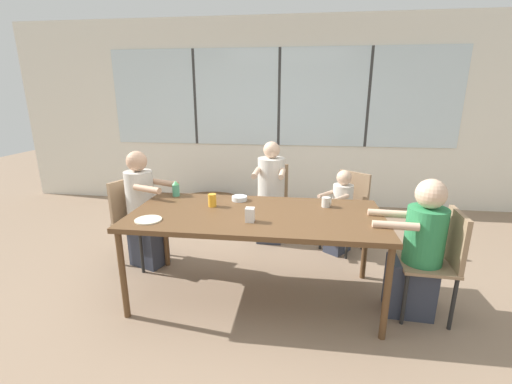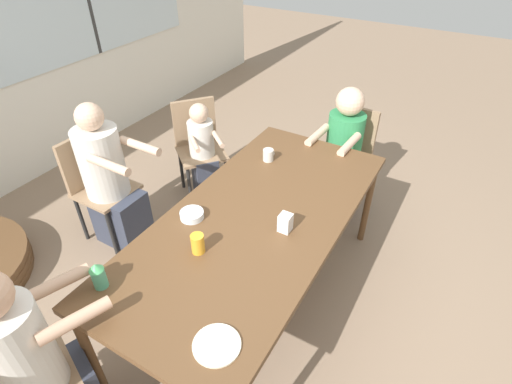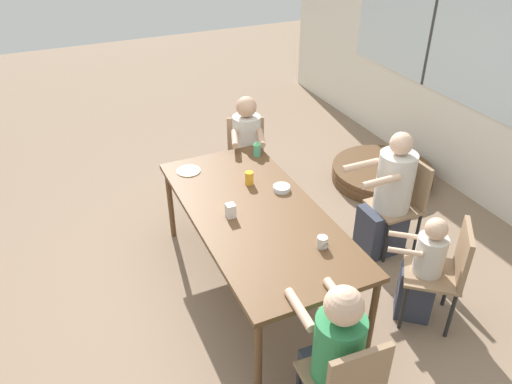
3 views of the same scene
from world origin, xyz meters
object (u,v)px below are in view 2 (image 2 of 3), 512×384
at_px(person_man_teal_shirt, 40,369).
at_px(bowl_white_shallow, 192,215).
at_px(person_woman_green_shirt, 111,185).
at_px(person_toddler, 204,158).
at_px(sippy_cup, 98,275).
at_px(chair_for_man_blue_shirt, 348,148).
at_px(chair_for_toddler, 198,140).
at_px(milk_carton_small, 285,223).
at_px(person_man_blue_shirt, 340,158).
at_px(coffee_mug, 268,155).
at_px(chair_for_woman_green_shirt, 96,179).
at_px(juice_glass, 198,244).

bearing_deg(person_man_teal_shirt, bowl_white_shallow, 103.16).
distance_m(person_woman_green_shirt, person_man_teal_shirt, 1.47).
xyz_separation_m(person_toddler, sippy_cup, (-1.63, -0.62, 0.42)).
relative_size(chair_for_man_blue_shirt, person_woman_green_shirt, 0.74).
xyz_separation_m(chair_for_toddler, milk_carton_small, (-0.92, -1.33, 0.30)).
height_order(chair_for_man_blue_shirt, chair_for_toddler, same).
height_order(chair_for_toddler, sippy_cup, sippy_cup).
xyz_separation_m(person_man_teal_shirt, milk_carton_small, (1.18, -0.65, 0.28)).
xyz_separation_m(person_man_blue_shirt, person_man_teal_shirt, (-2.48, 0.52, 0.03)).
distance_m(chair_for_toddler, bowl_white_shallow, 1.39).
bearing_deg(coffee_mug, chair_for_man_blue_shirt, -20.74).
bearing_deg(person_toddler, person_man_teal_shirt, 54.21).
height_order(chair_for_woman_green_shirt, coffee_mug, chair_for_woman_green_shirt).
bearing_deg(milk_carton_small, bowl_white_shallow, 108.63).
bearing_deg(chair_for_man_blue_shirt, person_toddler, 33.76).
height_order(chair_for_woman_green_shirt, sippy_cup, sippy_cup).
distance_m(chair_for_toddler, coffee_mug, 0.99).
distance_m(person_man_teal_shirt, juice_glass, 0.91).
bearing_deg(milk_carton_small, person_man_teal_shirt, 151.32).
relative_size(coffee_mug, bowl_white_shallow, 0.61).
height_order(person_man_teal_shirt, bowl_white_shallow, person_man_teal_shirt).
relative_size(chair_for_toddler, coffee_mug, 10.30).
distance_m(chair_for_toddler, juice_glass, 1.68).
xyz_separation_m(chair_for_man_blue_shirt, juice_glass, (-1.84, 0.21, 0.30)).
relative_size(chair_for_man_blue_shirt, sippy_cup, 5.87).
distance_m(person_man_blue_shirt, sippy_cup, 2.18).
distance_m(chair_for_man_blue_shirt, coffee_mug, 0.96).
xyz_separation_m(person_toddler, bowl_white_shallow, (-1.00, -0.68, 0.36)).
bearing_deg(person_toddler, bowl_white_shallow, 73.09).
xyz_separation_m(person_woman_green_shirt, sippy_cup, (-0.84, -0.90, 0.32)).
height_order(person_man_teal_shirt, sippy_cup, person_man_teal_shirt).
height_order(person_toddler, bowl_white_shallow, person_toddler).
distance_m(person_man_blue_shirt, milk_carton_small, 1.34).
xyz_separation_m(chair_for_woman_green_shirt, sippy_cup, (-0.84, -1.06, 0.32)).
distance_m(person_man_teal_shirt, sippy_cup, 0.49).
bearing_deg(juice_glass, coffee_mug, 6.88).
distance_m(coffee_mug, juice_glass, 0.99).
bearing_deg(person_man_teal_shirt, person_man_blue_shirt, 98.46).
relative_size(milk_carton_small, bowl_white_shallow, 0.78).
relative_size(chair_for_man_blue_shirt, person_toddler, 0.94).
bearing_deg(bowl_white_shallow, chair_for_woman_green_shirt, 79.53).
bearing_deg(chair_for_man_blue_shirt, sippy_cup, 81.70).
bearing_deg(milk_carton_small, juice_glass, 139.82).
distance_m(person_man_blue_shirt, juice_glass, 1.72).
bearing_deg(person_man_teal_shirt, milk_carton_small, 81.69).
height_order(person_woman_green_shirt, bowl_white_shallow, person_woman_green_shirt).
distance_m(chair_for_woman_green_shirt, person_man_blue_shirt, 1.98).
height_order(person_man_blue_shirt, juice_glass, person_man_blue_shirt).
bearing_deg(chair_for_man_blue_shirt, chair_for_toddler, 27.36).
xyz_separation_m(chair_for_man_blue_shirt, sippy_cup, (-2.27, 0.47, 0.32)).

